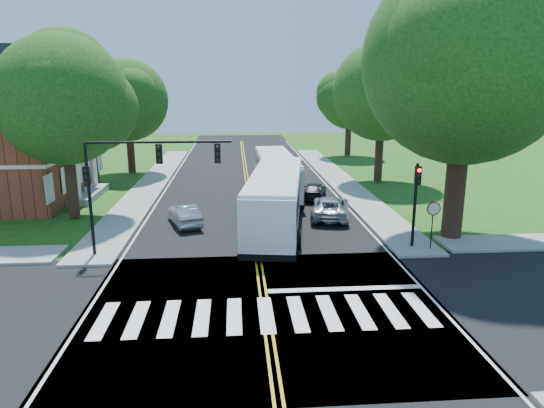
{
  "coord_description": "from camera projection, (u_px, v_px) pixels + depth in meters",
  "views": [
    {
      "loc": [
        -1.08,
        -17.21,
        8.46
      ],
      "look_at": [
        0.82,
        7.19,
        2.4
      ],
      "focal_mm": 32.0,
      "sensor_mm": 36.0,
      "label": 1
    }
  ],
  "objects": [
    {
      "name": "bus_follow",
      "position": [
        276.0,
        173.0,
        38.15
      ],
      "size": [
        3.08,
        11.95,
        3.08
      ],
      "rotation": [
        0.0,
        0.0,
        3.16
      ],
      "color": "silver",
      "rests_on": "road"
    },
    {
      "name": "cross_road",
      "position": [
        265.0,
        309.0,
        18.77
      ],
      "size": [
        60.0,
        12.0,
        0.01
      ],
      "primitive_type": "cube",
      "color": "black",
      "rests_on": "ground"
    },
    {
      "name": "signal_ne",
      "position": [
        416.0,
        194.0,
        24.9
      ],
      "size": [
        0.3,
        0.46,
        4.4
      ],
      "color": "black",
      "rests_on": "ground"
    },
    {
      "name": "crosswalk",
      "position": [
        266.0,
        314.0,
        18.28
      ],
      "size": [
        12.6,
        3.0,
        0.01
      ],
      "primitive_type": "cube",
      "color": "silver",
      "rests_on": "road"
    },
    {
      "name": "tree_east_mid",
      "position": [
        382.0,
        92.0,
        40.97
      ],
      "size": [
        8.4,
        8.4,
        11.93
      ],
      "color": "black",
      "rests_on": "ground"
    },
    {
      "name": "signal_nw",
      "position": [
        136.0,
        171.0,
        23.49
      ],
      "size": [
        7.15,
        0.46,
        5.66
      ],
      "color": "black",
      "rests_on": "ground"
    },
    {
      "name": "sidewalk_nw",
      "position": [
        152.0,
        183.0,
        42.32
      ],
      "size": [
        2.6,
        40.0,
        0.15
      ],
      "primitive_type": "cube",
      "color": "gray",
      "rests_on": "ground"
    },
    {
      "name": "road",
      "position": [
        250.0,
        201.0,
        36.18
      ],
      "size": [
        14.0,
        96.0,
        0.01
      ],
      "primitive_type": "cube",
      "color": "black",
      "rests_on": "ground"
    },
    {
      "name": "sidewalk_ne",
      "position": [
        339.0,
        180.0,
        43.57
      ],
      "size": [
        2.6,
        40.0,
        0.15
      ],
      "primitive_type": "cube",
      "color": "gray",
      "rests_on": "ground"
    },
    {
      "name": "center_line",
      "position": [
        248.0,
        189.0,
        40.05
      ],
      "size": [
        0.36,
        70.0,
        0.01
      ],
      "primitive_type": "cube",
      "color": "gold",
      "rests_on": "road"
    },
    {
      "name": "tree_east_far",
      "position": [
        349.0,
        98.0,
        56.77
      ],
      "size": [
        7.2,
        7.2,
        10.34
      ],
      "color": "black",
      "rests_on": "ground"
    },
    {
      "name": "tree_west_near",
      "position": [
        63.0,
        100.0,
        29.64
      ],
      "size": [
        8.0,
        8.0,
        11.4
      ],
      "color": "black",
      "rests_on": "ground"
    },
    {
      "name": "dark_sedan",
      "position": [
        314.0,
        191.0,
        36.73
      ],
      "size": [
        2.57,
        4.36,
        1.18
      ],
      "primitive_type": "imported",
      "rotation": [
        0.0,
        0.0,
        2.9
      ],
      "color": "black",
      "rests_on": "road"
    },
    {
      "name": "tree_ne_big",
      "position": [
        467.0,
        61.0,
        25.02
      ],
      "size": [
        10.8,
        10.8,
        14.91
      ],
      "color": "black",
      "rests_on": "ground"
    },
    {
      "name": "hatchback",
      "position": [
        185.0,
        215.0,
        29.74
      ],
      "size": [
        2.52,
        4.12,
        1.28
      ],
      "primitive_type": "imported",
      "rotation": [
        0.0,
        0.0,
        3.46
      ],
      "color": "#A3A5AA",
      "rests_on": "road"
    },
    {
      "name": "edge_line_w",
      "position": [
        165.0,
        191.0,
        39.54
      ],
      "size": [
        0.12,
        70.0,
        0.01
      ],
      "primitive_type": "cube",
      "color": "silver",
      "rests_on": "road"
    },
    {
      "name": "tree_west_far",
      "position": [
        127.0,
        100.0,
        45.29
      ],
      "size": [
        7.6,
        7.6,
        10.67
      ],
      "color": "black",
      "rests_on": "ground"
    },
    {
      "name": "edge_line_e",
      "position": [
        329.0,
        188.0,
        40.57
      ],
      "size": [
        0.12,
        70.0,
        0.01
      ],
      "primitive_type": "cube",
      "color": "silver",
      "rests_on": "road"
    },
    {
      "name": "bus_lead",
      "position": [
        276.0,
        198.0,
        29.12
      ],
      "size": [
        4.79,
        13.31,
        3.38
      ],
      "rotation": [
        0.0,
        0.0,
        2.99
      ],
      "color": "silver",
      "rests_on": "road"
    },
    {
      "name": "suv",
      "position": [
        330.0,
        207.0,
        31.41
      ],
      "size": [
        3.36,
        5.41,
        1.4
      ],
      "primitive_type": "imported",
      "rotation": [
        0.0,
        0.0,
        2.92
      ],
      "color": "silver",
      "rests_on": "road"
    },
    {
      "name": "ground",
      "position": [
        265.0,
        309.0,
        18.77
      ],
      "size": [
        140.0,
        140.0,
        0.0
      ],
      "primitive_type": "plane",
      "color": "#164E13",
      "rests_on": "ground"
    },
    {
      "name": "stop_sign",
      "position": [
        433.0,
        214.0,
        24.74
      ],
      "size": [
        0.76,
        0.08,
        2.53
      ],
      "color": "black",
      "rests_on": "ground"
    },
    {
      "name": "stop_bar",
      "position": [
        345.0,
        289.0,
        20.58
      ],
      "size": [
        6.6,
        0.4,
        0.01
      ],
      "primitive_type": "cube",
      "color": "silver",
      "rests_on": "road"
    }
  ]
}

